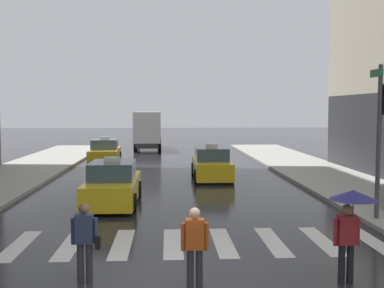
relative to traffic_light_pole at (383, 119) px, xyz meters
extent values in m
plane|color=#26262B|center=(-6.54, -4.86, -3.26)|extent=(160.00, 160.00, 0.00)
cube|color=silver|center=(-10.59, -1.86, -3.25)|extent=(0.50, 2.80, 0.01)
cube|color=silver|center=(-9.24, -1.86, -3.25)|extent=(0.50, 2.80, 0.01)
cube|color=silver|center=(-7.89, -1.86, -3.25)|extent=(0.50, 2.80, 0.01)
cube|color=silver|center=(-6.54, -1.86, -3.25)|extent=(0.50, 2.80, 0.01)
cube|color=silver|center=(-5.19, -1.86, -3.25)|extent=(0.50, 2.80, 0.01)
cube|color=silver|center=(-3.84, -1.86, -3.25)|extent=(0.50, 2.80, 0.01)
cube|color=silver|center=(-2.49, -1.86, -3.25)|extent=(0.50, 2.80, 0.01)
cube|color=silver|center=(-1.14, -1.86, -3.25)|extent=(0.50, 2.80, 0.01)
cylinder|color=#47474C|center=(-0.10, 0.00, -0.71)|extent=(0.14, 0.14, 4.80)
cube|color=#196638|center=(-0.15, 0.18, 1.44)|extent=(0.04, 0.84, 0.24)
cube|color=yellow|center=(-8.72, 3.32, -2.70)|extent=(1.82, 4.51, 0.84)
cube|color=#384C5B|center=(-8.72, 3.22, -1.96)|extent=(1.61, 2.11, 0.64)
cube|color=silver|center=(-8.72, 3.22, -1.55)|extent=(0.60, 0.24, 0.18)
cylinder|color=black|center=(-9.57, 4.67, -2.93)|extent=(0.22, 0.66, 0.66)
cylinder|color=black|center=(-7.86, 4.66, -2.93)|extent=(0.22, 0.66, 0.66)
cylinder|color=black|center=(-9.59, 1.97, -2.93)|extent=(0.22, 0.66, 0.66)
cylinder|color=black|center=(-7.88, 1.96, -2.93)|extent=(0.22, 0.66, 0.66)
cube|color=#F2EAB2|center=(-9.34, 5.59, -2.65)|extent=(0.20, 0.04, 0.14)
cube|color=#F2EAB2|center=(-8.08, 5.58, -2.65)|extent=(0.20, 0.04, 0.14)
cube|color=yellow|center=(-4.41, 9.48, -2.70)|extent=(1.83, 4.51, 0.84)
cube|color=#384C5B|center=(-4.41, 9.38, -1.96)|extent=(1.61, 2.11, 0.64)
cube|color=silver|center=(-4.41, 9.38, -1.55)|extent=(0.60, 0.24, 0.18)
cylinder|color=black|center=(-5.25, 10.84, -2.93)|extent=(0.22, 0.66, 0.66)
cylinder|color=black|center=(-3.54, 10.83, -2.93)|extent=(0.22, 0.66, 0.66)
cylinder|color=black|center=(-5.27, 8.14, -2.93)|extent=(0.22, 0.66, 0.66)
cylinder|color=black|center=(-3.56, 8.13, -2.93)|extent=(0.22, 0.66, 0.66)
cube|color=#F2EAB2|center=(-5.02, 11.76, -2.65)|extent=(0.20, 0.04, 0.14)
cube|color=#F2EAB2|center=(-3.76, 11.75, -2.65)|extent=(0.20, 0.04, 0.14)
cube|color=gold|center=(-10.75, 16.30, -2.70)|extent=(1.98, 4.57, 0.84)
cube|color=#384C5B|center=(-10.74, 16.20, -1.96)|extent=(1.68, 2.16, 0.64)
cube|color=silver|center=(-10.74, 16.20, -1.55)|extent=(0.61, 0.26, 0.18)
cylinder|color=black|center=(-11.65, 17.62, -2.93)|extent=(0.25, 0.67, 0.66)
cylinder|color=black|center=(-9.94, 17.69, -2.93)|extent=(0.25, 0.67, 0.66)
cylinder|color=black|center=(-11.55, 14.92, -2.93)|extent=(0.25, 0.67, 0.66)
cylinder|color=black|center=(-9.84, 14.99, -2.93)|extent=(0.25, 0.67, 0.66)
cube|color=#F2EAB2|center=(-11.46, 18.55, -2.65)|extent=(0.20, 0.05, 0.14)
cube|color=#F2EAB2|center=(-10.20, 18.60, -2.65)|extent=(0.20, 0.05, 0.14)
cube|color=#2D2D2D|center=(-8.33, 25.82, -2.61)|extent=(1.89, 6.62, 0.40)
cube|color=silver|center=(-8.37, 29.12, -1.36)|extent=(2.12, 1.83, 2.10)
cube|color=#384C5B|center=(-8.38, 30.04, -0.99)|extent=(1.89, 0.06, 0.95)
cube|color=silver|center=(-8.31, 24.92, -1.16)|extent=(2.26, 4.83, 2.50)
cylinder|color=black|center=(-9.37, 28.91, -2.81)|extent=(0.29, 0.90, 0.90)
cylinder|color=black|center=(-7.37, 28.93, -2.81)|extent=(0.29, 0.90, 0.90)
cylinder|color=black|center=(-9.31, 24.37, -2.81)|extent=(0.29, 0.90, 0.90)
cylinder|color=black|center=(-7.31, 24.40, -2.81)|extent=(0.29, 0.90, 0.90)
cylinder|color=black|center=(-3.13, -4.91, -2.85)|extent=(0.14, 0.14, 0.82)
cylinder|color=black|center=(-2.95, -4.91, -2.85)|extent=(0.14, 0.14, 0.82)
cube|color=maroon|center=(-3.04, -4.91, -2.14)|extent=(0.36, 0.24, 0.60)
sphere|color=#9E7051|center=(-3.04, -4.91, -1.72)|extent=(0.22, 0.22, 0.22)
cylinder|color=maroon|center=(-3.27, -4.91, -2.19)|extent=(0.09, 0.09, 0.55)
cylinder|color=maroon|center=(-2.81, -4.91, -2.19)|extent=(0.09, 0.09, 0.55)
cylinder|color=#4C4C4C|center=(-2.92, -4.91, -1.84)|extent=(0.02, 0.02, 1.00)
cone|color=navy|center=(-2.92, -4.91, -1.42)|extent=(0.96, 0.96, 0.20)
cylinder|color=#333338|center=(-8.49, -4.53, -2.85)|extent=(0.14, 0.14, 0.82)
cylinder|color=#333338|center=(-8.31, -4.53, -2.85)|extent=(0.14, 0.14, 0.82)
cube|color=#2D3856|center=(-8.40, -4.53, -2.14)|extent=(0.36, 0.24, 0.60)
sphere|color=brown|center=(-8.40, -4.53, -1.72)|extent=(0.22, 0.22, 0.22)
cylinder|color=#2D3856|center=(-8.63, -4.53, -2.19)|extent=(0.09, 0.09, 0.55)
cylinder|color=#2D3856|center=(-8.17, -4.53, -2.19)|extent=(0.09, 0.09, 0.55)
cube|color=black|center=(-8.12, -4.53, -2.42)|extent=(0.10, 0.20, 0.28)
cylinder|color=#333338|center=(-6.24, -5.07, -2.85)|extent=(0.14, 0.14, 0.82)
cylinder|color=#333338|center=(-6.06, -5.07, -2.85)|extent=(0.14, 0.14, 0.82)
cube|color=#BF5119|center=(-6.15, -5.07, -2.14)|extent=(0.36, 0.24, 0.60)
sphere|color=beige|center=(-6.15, -5.07, -1.72)|extent=(0.22, 0.22, 0.22)
cylinder|color=#BF5119|center=(-6.38, -5.07, -2.19)|extent=(0.09, 0.09, 0.55)
cylinder|color=#BF5119|center=(-5.92, -5.07, -2.19)|extent=(0.09, 0.09, 0.55)
camera|label=1|loc=(-6.69, -13.95, 0.31)|focal=43.08mm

